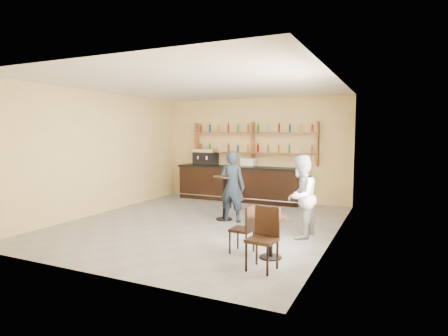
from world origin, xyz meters
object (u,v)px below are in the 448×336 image
at_px(pedestal_table, 224,198).
at_px(chair_south, 262,239).
at_px(cafe_table, 271,237).
at_px(man_main, 232,186).
at_px(bar_counter, 239,183).
at_px(chair_west, 242,229).
at_px(patron_second, 301,197).
at_px(pastry_case, 249,162).
at_px(espresso_machine, 206,157).

relative_size(pedestal_table, chair_south, 1.11).
distance_m(cafe_table, chair_south, 0.62).
xyz_separation_m(man_main, chair_south, (1.71, -2.75, -0.36)).
distance_m(bar_counter, pedestal_table, 2.68).
bearing_deg(chair_west, man_main, -148.39).
bearing_deg(patron_second, pastry_case, -136.90).
height_order(pastry_case, pedestal_table, pastry_case).
height_order(pedestal_table, chair_west, pedestal_table).
relative_size(espresso_machine, patron_second, 0.44).
bearing_deg(pedestal_table, bar_counter, 105.14).
relative_size(chair_west, patron_second, 0.51).
distance_m(espresso_machine, patron_second, 5.19).
height_order(espresso_machine, chair_south, espresso_machine).
bearing_deg(man_main, pastry_case, -80.27).
height_order(bar_counter, chair_west, bar_counter).
distance_m(bar_counter, man_main, 2.86).
distance_m(bar_counter, chair_south, 6.04).
height_order(bar_counter, patron_second, patron_second).
xyz_separation_m(pastry_case, chair_south, (2.33, -5.42, -0.73)).
relative_size(man_main, cafe_table, 2.37).
bearing_deg(cafe_table, chair_west, 174.81).
bearing_deg(pastry_case, pedestal_table, -87.22).
bearing_deg(pastry_case, chair_west, -75.27).
distance_m(bar_counter, espresso_machine, 1.41).
relative_size(pastry_case, cafe_table, 0.62).
xyz_separation_m(cafe_table, chair_south, (0.05, -0.60, 0.13)).
height_order(espresso_machine, pastry_case, espresso_machine).
relative_size(bar_counter, cafe_table, 5.58).
distance_m(bar_counter, patron_second, 4.36).
distance_m(espresso_machine, cafe_table, 6.20).
relative_size(espresso_machine, cafe_table, 1.03).
xyz_separation_m(man_main, chair_west, (1.11, -2.10, -0.42)).
distance_m(espresso_machine, pedestal_table, 3.29).
distance_m(bar_counter, cafe_table, 5.49).
distance_m(man_main, chair_south, 3.26).
relative_size(bar_counter, man_main, 2.35).
relative_size(espresso_machine, chair_west, 0.86).
height_order(espresso_machine, cafe_table, espresso_machine).
bearing_deg(espresso_machine, cafe_table, -55.14).
height_order(pedestal_table, chair_south, pedestal_table).
xyz_separation_m(pedestal_table, chair_south, (1.97, -2.83, -0.05)).
xyz_separation_m(man_main, patron_second, (1.81, -0.68, -0.01)).
xyz_separation_m(pastry_case, cafe_table, (2.28, -4.82, -0.86)).
height_order(pedestal_table, cafe_table, pedestal_table).
xyz_separation_m(chair_south, patron_second, (0.10, 2.06, 0.35)).
bearing_deg(espresso_machine, chair_west, -59.14).
relative_size(pedestal_table, man_main, 0.64).
distance_m(espresso_machine, chair_south, 6.69).
bearing_deg(chair_west, cafe_table, 88.52).
relative_size(chair_south, patron_second, 0.58).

